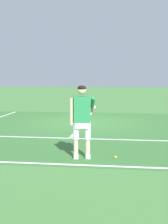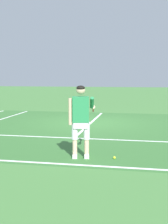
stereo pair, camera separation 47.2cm
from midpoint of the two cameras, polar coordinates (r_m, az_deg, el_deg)
The scene contains 7 objects.
ground_plane at distance 12.45m, azimuth 2.49°, elevation -2.02°, with size 80.00×80.00×0.00m, color #477F3D.
court_inner_surface at distance 11.10m, azimuth 1.42°, elevation -3.10°, with size 10.98×9.53×0.00m, color #387033.
line_baseline at distance 6.76m, azimuth -5.19°, elevation -9.69°, with size 10.98×0.10×0.01m, color white.
line_service at distance 9.33m, azimuth -0.48°, elevation -5.01°, with size 8.23×0.10×0.01m, color white.
line_centre_service at distance 12.44m, azimuth 2.48°, elevation -2.01°, with size 0.10×6.40×0.01m, color white.
tennis_player at distance 6.97m, azimuth 1.37°, elevation -0.86°, with size 0.59×1.19×1.71m.
tennis_ball_by_baseline at distance 7.11m, azimuth 7.75°, elevation -8.65°, with size 0.07×0.07×0.07m, color #CCE02D.
Camera 2 is at (2.06, -12.12, 1.93)m, focal length 47.90 mm.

